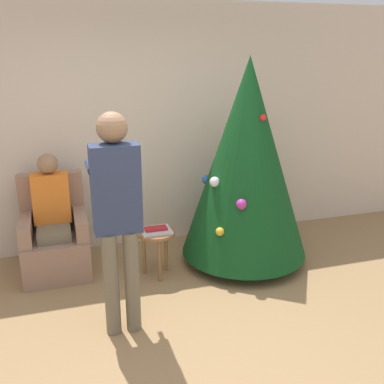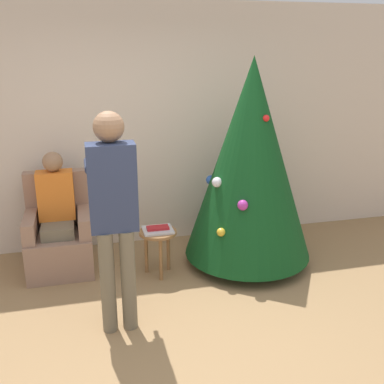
{
  "view_description": "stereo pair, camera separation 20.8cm",
  "coord_description": "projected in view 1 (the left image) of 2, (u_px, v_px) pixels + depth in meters",
  "views": [
    {
      "loc": [
        -0.75,
        -2.71,
        2.2
      ],
      "look_at": [
        0.37,
        0.92,
        0.98
      ],
      "focal_mm": 42.0,
      "sensor_mm": 36.0,
      "label": 1
    },
    {
      "loc": [
        -0.55,
        -2.77,
        2.2
      ],
      "look_at": [
        0.37,
        0.92,
        0.98
      ],
      "focal_mm": 42.0,
      "sensor_mm": 36.0,
      "label": 2
    }
  ],
  "objects": [
    {
      "name": "ground_plane",
      "position": [
        180.0,
        358.0,
        3.35
      ],
      "size": [
        14.0,
        14.0,
        0.0
      ],
      "primitive_type": "plane",
      "color": "#99754C"
    },
    {
      "name": "wall_back",
      "position": [
        125.0,
        129.0,
        4.97
      ],
      "size": [
        8.0,
        0.06,
        2.7
      ],
      "color": "beige",
      "rests_on": "ground_plane"
    },
    {
      "name": "christmas_tree",
      "position": [
        246.0,
        159.0,
        4.56
      ],
      "size": [
        1.32,
        1.32,
        2.15
      ],
      "color": "brown",
      "rests_on": "ground_plane"
    },
    {
      "name": "armchair",
      "position": [
        55.0,
        240.0,
        4.59
      ],
      "size": [
        0.65,
        0.71,
        0.98
      ],
      "color": "#93705B",
      "rests_on": "ground_plane"
    },
    {
      "name": "person_seated",
      "position": [
        52.0,
        210.0,
        4.46
      ],
      "size": [
        0.36,
        0.46,
        1.23
      ],
      "color": "#6B604C",
      "rests_on": "ground_plane"
    },
    {
      "name": "person_standing",
      "position": [
        117.0,
        206.0,
        3.41
      ],
      "size": [
        0.39,
        0.57,
        1.77
      ],
      "color": "#6B604C",
      "rests_on": "ground_plane"
    },
    {
      "name": "side_stool",
      "position": [
        156.0,
        239.0,
        4.46
      ],
      "size": [
        0.38,
        0.38,
        0.48
      ],
      "color": "olive",
      "rests_on": "ground_plane"
    },
    {
      "name": "laptop",
      "position": [
        156.0,
        231.0,
        4.44
      ],
      "size": [
        0.3,
        0.25,
        0.02
      ],
      "color": "silver",
      "rests_on": "side_stool"
    },
    {
      "name": "book",
      "position": [
        156.0,
        229.0,
        4.43
      ],
      "size": [
        0.22,
        0.11,
        0.02
      ],
      "color": "#B21E23",
      "rests_on": "laptop"
    }
  ]
}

